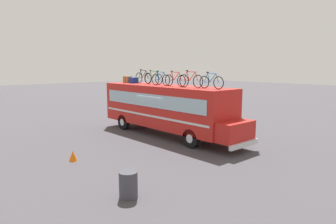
{
  "coord_description": "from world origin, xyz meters",
  "views": [
    {
      "loc": [
        14.11,
        -12.38,
        4.28
      ],
      "look_at": [
        0.33,
        0.0,
        1.47
      ],
      "focal_mm": 32.63,
      "sensor_mm": 36.0,
      "label": 1
    }
  ],
  "objects_px": {
    "rooftop_bicycle_6": "(211,82)",
    "traffic_cone": "(73,156)",
    "luggage_bag_1": "(128,80)",
    "rooftop_bicycle_2": "(153,78)",
    "rooftop_bicycle_4": "(175,80)",
    "bus": "(166,107)",
    "luggage_bag_2": "(134,80)",
    "rooftop_bicycle_1": "(143,77)",
    "rooftop_bicycle_5": "(191,80)",
    "trash_bin": "(128,185)",
    "rooftop_bicycle_3": "(161,79)"
  },
  "relations": [
    {
      "from": "luggage_bag_1",
      "to": "traffic_cone",
      "type": "distance_m",
      "value": 8.97
    },
    {
      "from": "rooftop_bicycle_1",
      "to": "rooftop_bicycle_2",
      "type": "xyz_separation_m",
      "value": [
        1.29,
        -0.16,
        -0.02
      ]
    },
    {
      "from": "rooftop_bicycle_4",
      "to": "rooftop_bicycle_2",
      "type": "bearing_deg",
      "value": 170.74
    },
    {
      "from": "luggage_bag_1",
      "to": "rooftop_bicycle_6",
      "type": "bearing_deg",
      "value": -0.45
    },
    {
      "from": "luggage_bag_1",
      "to": "rooftop_bicycle_3",
      "type": "height_order",
      "value": "rooftop_bicycle_3"
    },
    {
      "from": "rooftop_bicycle_2",
      "to": "rooftop_bicycle_5",
      "type": "xyz_separation_m",
      "value": [
        3.82,
        -0.47,
        0.01
      ]
    },
    {
      "from": "luggage_bag_1",
      "to": "trash_bin",
      "type": "height_order",
      "value": "luggage_bag_1"
    },
    {
      "from": "traffic_cone",
      "to": "rooftop_bicycle_3",
      "type": "bearing_deg",
      "value": 101.73
    },
    {
      "from": "rooftop_bicycle_4",
      "to": "bus",
      "type": "bearing_deg",
      "value": 168.59
    },
    {
      "from": "luggage_bag_2",
      "to": "trash_bin",
      "type": "relative_size",
      "value": 0.56
    },
    {
      "from": "bus",
      "to": "traffic_cone",
      "type": "xyz_separation_m",
      "value": [
        1.08,
        -6.65,
        -1.55
      ]
    },
    {
      "from": "traffic_cone",
      "to": "rooftop_bicycle_2",
      "type": "bearing_deg",
      "value": 110.76
    },
    {
      "from": "trash_bin",
      "to": "rooftop_bicycle_5",
      "type": "bearing_deg",
      "value": 118.79
    },
    {
      "from": "rooftop_bicycle_2",
      "to": "rooftop_bicycle_6",
      "type": "height_order",
      "value": "rooftop_bicycle_2"
    },
    {
      "from": "rooftop_bicycle_1",
      "to": "luggage_bag_2",
      "type": "bearing_deg",
      "value": -150.7
    },
    {
      "from": "rooftop_bicycle_4",
      "to": "trash_bin",
      "type": "distance_m",
      "value": 8.99
    },
    {
      "from": "rooftop_bicycle_3",
      "to": "rooftop_bicycle_6",
      "type": "bearing_deg",
      "value": 2.73
    },
    {
      "from": "luggage_bag_1",
      "to": "trash_bin",
      "type": "xyz_separation_m",
      "value": [
        10.12,
        -6.98,
        -2.88
      ]
    },
    {
      "from": "bus",
      "to": "rooftop_bicycle_6",
      "type": "height_order",
      "value": "rooftop_bicycle_6"
    },
    {
      "from": "luggage_bag_2",
      "to": "rooftop_bicycle_5",
      "type": "relative_size",
      "value": 0.28
    },
    {
      "from": "bus",
      "to": "luggage_bag_2",
      "type": "xyz_separation_m",
      "value": [
        -3.44,
        0.02,
        1.51
      ]
    },
    {
      "from": "bus",
      "to": "rooftop_bicycle_5",
      "type": "bearing_deg",
      "value": -6.55
    },
    {
      "from": "bus",
      "to": "rooftop_bicycle_3",
      "type": "relative_size",
      "value": 6.41
    },
    {
      "from": "rooftop_bicycle_5",
      "to": "rooftop_bicycle_6",
      "type": "distance_m",
      "value": 1.31
    },
    {
      "from": "luggage_bag_1",
      "to": "luggage_bag_2",
      "type": "xyz_separation_m",
      "value": [
        0.68,
        0.03,
        -0.03
      ]
    },
    {
      "from": "luggage_bag_2",
      "to": "rooftop_bicycle_1",
      "type": "height_order",
      "value": "rooftop_bicycle_1"
    },
    {
      "from": "rooftop_bicycle_4",
      "to": "trash_bin",
      "type": "height_order",
      "value": "rooftop_bicycle_4"
    },
    {
      "from": "rooftop_bicycle_3",
      "to": "rooftop_bicycle_4",
      "type": "distance_m",
      "value": 1.22
    },
    {
      "from": "rooftop_bicycle_2",
      "to": "trash_bin",
      "type": "height_order",
      "value": "rooftop_bicycle_2"
    },
    {
      "from": "rooftop_bicycle_4",
      "to": "rooftop_bicycle_6",
      "type": "relative_size",
      "value": 1.07
    },
    {
      "from": "rooftop_bicycle_6",
      "to": "traffic_cone",
      "type": "height_order",
      "value": "rooftop_bicycle_6"
    },
    {
      "from": "luggage_bag_2",
      "to": "rooftop_bicycle_2",
      "type": "height_order",
      "value": "rooftop_bicycle_2"
    },
    {
      "from": "rooftop_bicycle_3",
      "to": "rooftop_bicycle_5",
      "type": "distance_m",
      "value": 2.54
    },
    {
      "from": "rooftop_bicycle_1",
      "to": "rooftop_bicycle_4",
      "type": "bearing_deg",
      "value": -8.55
    },
    {
      "from": "luggage_bag_2",
      "to": "trash_bin",
      "type": "bearing_deg",
      "value": -36.62
    },
    {
      "from": "rooftop_bicycle_3",
      "to": "rooftop_bicycle_4",
      "type": "bearing_deg",
      "value": 3.1
    },
    {
      "from": "luggage_bag_1",
      "to": "trash_bin",
      "type": "bearing_deg",
      "value": -34.6
    },
    {
      "from": "bus",
      "to": "luggage_bag_1",
      "type": "xyz_separation_m",
      "value": [
        -4.12,
        -0.02,
        1.54
      ]
    },
    {
      "from": "luggage_bag_2",
      "to": "rooftop_bicycle_6",
      "type": "height_order",
      "value": "rooftop_bicycle_6"
    },
    {
      "from": "trash_bin",
      "to": "luggage_bag_2",
      "type": "bearing_deg",
      "value": 143.38
    },
    {
      "from": "rooftop_bicycle_2",
      "to": "rooftop_bicycle_6",
      "type": "relative_size",
      "value": 1.1
    },
    {
      "from": "rooftop_bicycle_4",
      "to": "traffic_cone",
      "type": "distance_m",
      "value": 7.22
    },
    {
      "from": "rooftop_bicycle_4",
      "to": "trash_bin",
      "type": "xyz_separation_m",
      "value": [
        5.03,
        -6.81,
        -3.03
      ]
    },
    {
      "from": "rooftop_bicycle_4",
      "to": "traffic_cone",
      "type": "height_order",
      "value": "rooftop_bicycle_4"
    },
    {
      "from": "rooftop_bicycle_1",
      "to": "rooftop_bicycle_2",
      "type": "relative_size",
      "value": 0.97
    },
    {
      "from": "rooftop_bicycle_1",
      "to": "trash_bin",
      "type": "height_order",
      "value": "rooftop_bicycle_1"
    },
    {
      "from": "luggage_bag_1",
      "to": "rooftop_bicycle_2",
      "type": "relative_size",
      "value": 0.35
    },
    {
      "from": "rooftop_bicycle_1",
      "to": "traffic_cone",
      "type": "distance_m",
      "value": 8.66
    },
    {
      "from": "rooftop_bicycle_1",
      "to": "rooftop_bicycle_5",
      "type": "distance_m",
      "value": 5.14
    },
    {
      "from": "luggage_bag_2",
      "to": "rooftop_bicycle_5",
      "type": "xyz_separation_m",
      "value": [
        5.74,
        -0.28,
        0.2
      ]
    }
  ]
}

